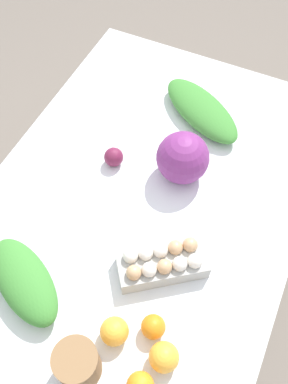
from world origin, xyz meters
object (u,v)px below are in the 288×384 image
object	(u,v)px
cabbage_purple	(183,158)
beet_root	(114,157)
orange_0	(164,357)
greens_bunch_dandelion	(201,110)
orange_2	(153,327)
orange_3	(114,331)
paper_bag	(78,364)
egg_carton	(162,262)
greens_bunch_chard	(24,281)

from	to	relation	value
cabbage_purple	beet_root	size ratio (longest dim) A/B	2.63
orange_0	greens_bunch_dandelion	bearing A→B (deg)	-165.53
orange_2	orange_3	distance (m)	0.11
paper_bag	greens_bunch_dandelion	distance (m)	0.97
paper_bag	beet_root	xyz separation A→B (m)	(-0.64, -0.23, -0.03)
egg_carton	beet_root	distance (m)	0.42
beet_root	orange_3	world-z (taller)	orange_3
cabbage_purple	orange_3	xyz separation A→B (m)	(0.58, 0.04, -0.05)
egg_carton	greens_bunch_chard	size ratio (longest dim) A/B	0.91
orange_2	greens_bunch_chard	bearing A→B (deg)	-84.11
orange_0	orange_3	bearing A→B (deg)	-91.79
beet_root	greens_bunch_dandelion	bearing A→B (deg)	148.98
beet_root	cabbage_purple	bearing A→B (deg)	104.02
greens_bunch_chard	orange_0	distance (m)	0.44
egg_carton	paper_bag	bearing A→B (deg)	40.67
greens_bunch_chard	orange_3	distance (m)	0.30
orange_0	orange_3	distance (m)	0.15
orange_2	orange_0	bearing A→B (deg)	43.54
orange_0	orange_2	distance (m)	0.08
orange_2	paper_bag	bearing A→B (deg)	-37.48
greens_bunch_chard	orange_0	xyz separation A→B (m)	(0.02, 0.44, -0.00)
greens_bunch_chard	orange_0	bearing A→B (deg)	87.28
egg_carton	orange_0	xyz separation A→B (m)	(0.24, 0.11, -0.00)
egg_carton	greens_bunch_chard	bearing A→B (deg)	-3.23
cabbage_purple	greens_bunch_chard	bearing A→B (deg)	-24.11
greens_bunch_chard	beet_root	bearing A→B (deg)	177.23
beet_root	orange_2	distance (m)	0.59
cabbage_purple	egg_carton	world-z (taller)	cabbage_purple
orange_3	egg_carton	bearing A→B (deg)	170.96
egg_carton	orange_2	world-z (taller)	egg_carton
paper_bag	orange_0	world-z (taller)	paper_bag
orange_0	egg_carton	bearing A→B (deg)	-155.35
cabbage_purple	greens_bunch_chard	size ratio (longest dim) A/B	0.57
greens_bunch_chard	orange_3	xyz separation A→B (m)	(0.02, 0.30, -0.01)
paper_bag	orange_0	size ratio (longest dim) A/B	1.59
cabbage_purple	orange_0	xyz separation A→B (m)	(0.59, 0.19, -0.05)
cabbage_purple	orange_3	world-z (taller)	cabbage_purple
beet_root	orange_0	world-z (taller)	orange_0
orange_0	greens_bunch_chard	bearing A→B (deg)	-92.72
beet_root	orange_0	distance (m)	0.67
cabbage_purple	greens_bunch_dandelion	size ratio (longest dim) A/B	0.47
cabbage_purple	paper_bag	xyz separation A→B (m)	(0.70, -0.00, -0.02)
greens_bunch_chard	beet_root	xyz separation A→B (m)	(-0.51, 0.02, -0.01)
cabbage_purple	orange_3	size ratio (longest dim) A/B	2.23
greens_bunch_dandelion	orange_3	xyz separation A→B (m)	(0.85, 0.07, 0.00)
paper_bag	greens_bunch_dandelion	bearing A→B (deg)	-178.16
greens_bunch_dandelion	beet_root	distance (m)	0.38
paper_bag	orange_0	distance (m)	0.22
cabbage_purple	orange_2	size ratio (longest dim) A/B	2.59
greens_bunch_dandelion	greens_bunch_chard	distance (m)	0.86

